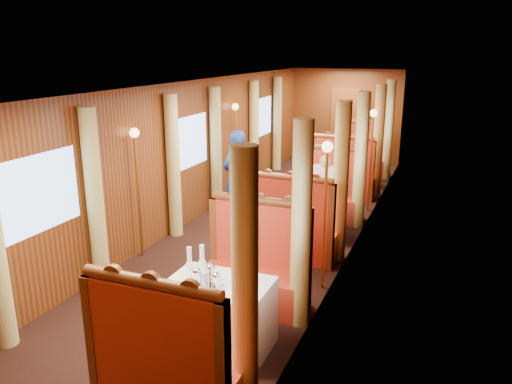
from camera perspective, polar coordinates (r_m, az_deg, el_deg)
The scene contains 47 objects.
floor at distance 8.68m, azimuth 1.47°, elevation -4.34°, with size 3.00×12.00×0.01m, color black, non-canonical shape.
ceiling at distance 8.15m, azimuth 1.60°, elevation 12.36°, with size 3.00×12.00×0.01m, color silver, non-canonical shape.
wall_far at distance 14.03m, azimuth 10.19°, elevation 8.59°, with size 3.00×2.50×0.01m, color brown, non-canonical shape.
wall_left at distance 8.95m, azimuth -7.54°, elevation 4.48°, with size 12.00×2.50×0.01m, color brown, non-canonical shape.
wall_right at distance 7.94m, azimuth 11.74°, elevation 2.80°, with size 12.00×2.50×0.01m, color brown, non-canonical shape.
doorway_far at distance 14.04m, azimuth 10.11°, elevation 7.56°, with size 0.80×0.04×2.00m, color brown.
table_near at distance 5.33m, azimuth -4.25°, elevation -13.89°, with size 1.05×0.72×0.75m, color white.
banquette_near_fwd at distance 4.56m, azimuth -10.17°, elevation -19.14°, with size 1.30×0.55×1.34m.
banquette_near_aft at distance 6.13m, azimuth -0.06°, elevation -9.12°, with size 1.30×0.55×1.34m.
table_mid at distance 8.34m, azimuth 6.33°, elevation -2.58°, with size 1.05×0.72×0.75m, color white.
banquette_mid_fwd at distance 7.41m, azimuth 4.20°, elevation -4.57°, with size 1.30×0.55×1.34m.
banquette_mid_aft at distance 9.26m, azimuth 8.04°, elevation -0.41°, with size 1.30×0.55×1.34m.
table_far at distance 11.63m, azimuth 11.02°, elevation 2.61°, with size 1.05×0.72×0.75m, color white.
banquette_far_fwd at distance 10.65m, azimuth 9.97°, elevation 1.69°, with size 1.30×0.55×1.34m.
banquette_far_aft at distance 12.59m, azimuth 11.93°, elevation 3.82°, with size 1.30×0.55×1.34m.
tea_tray at distance 5.17m, azimuth -5.70°, elevation -10.12°, with size 0.34×0.26×0.01m, color silver.
teapot_left at distance 5.15m, azimuth -6.78°, elevation -9.61°, with size 0.15×0.11×0.12m, color silver, non-canonical shape.
teapot_right at distance 5.05m, azimuth -4.58°, elevation -10.11°, with size 0.14×0.11×0.12m, color silver, non-canonical shape.
teapot_back at distance 5.21m, azimuth -5.20°, elevation -9.22°, with size 0.15×0.12×0.13m, color silver, non-canonical shape.
fruit_plate at distance 4.94m, azimuth -1.97°, elevation -11.25°, with size 0.20×0.20×0.05m.
cup_inboard at distance 5.41m, azimuth -7.60°, elevation -7.82°, with size 0.08×0.08×0.26m.
cup_outboard at distance 5.44m, azimuth -6.18°, elevation -7.60°, with size 0.08×0.08×0.26m.
rose_vase_mid at distance 8.17m, azimuth 6.27°, elevation 1.08°, with size 0.06×0.06×0.36m.
rose_vase_far at distance 11.51m, azimuth 11.35°, elevation 5.27°, with size 0.06×0.06×0.36m.
window_left_near at distance 6.17m, azimuth -23.48°, elevation -0.15°, with size 1.20×0.90×0.01m, color #80ADE4, non-canonical shape.
curtain_left_near_b at distance 6.72m, azimuth -17.94°, elevation -0.76°, with size 0.22×0.22×2.35m, color #E2CB74.
window_right_near at distance 4.62m, azimuth 3.72°, elevation -4.02°, with size 1.20×0.90×0.01m, color #80ADE4, non-canonical shape.
curtain_right_near_a at distance 4.09m, azimuth -1.27°, elevation -10.97°, with size 0.22×0.22×2.35m, color #E2CB74.
curtain_right_near_b at distance 5.44m, azimuth 5.19°, elevation -3.95°, with size 0.22×0.22×2.35m, color #E2CB74.
window_left_mid at distance 8.90m, azimuth -7.50°, elevation 5.73°, with size 1.20×0.90×0.01m, color #80ADE4, non-canonical shape.
curtain_left_mid_a at distance 8.25m, azimuth -9.43°, elevation 2.87°, with size 0.22×0.22×2.35m, color #E2CB74.
curtain_left_mid_b at distance 9.58m, azimuth -4.62°, elevation 4.89°, with size 0.22×0.22×2.35m, color #E2CB74.
window_right_mid at distance 7.90m, azimuth 11.71°, elevation 4.22°, with size 1.20×0.90×0.01m, color #80ADE4, non-canonical shape.
curtain_right_mid_a at distance 7.24m, azimuth 9.64°, elevation 1.00°, with size 0.22×0.22×2.35m, color #E2CB74.
curtain_right_mid_b at distance 8.73m, azimuth 11.87°, elevation 3.48°, with size 0.22×0.22×2.35m, color #E2CB74.
window_left_far at distance 12.04m, azimuth 0.70°, elevation 8.57°, with size 1.20×0.90×0.01m, color #80ADE4, non-canonical shape.
curtain_left_far_a at distance 11.32m, azimuth -0.24°, elevation 6.68°, with size 0.22×0.22×2.35m, color #E2CB74.
curtain_left_far_b at distance 12.76m, azimuth 2.42°, elevation 7.75°, with size 0.22×0.22×2.35m, color #E2CB74.
window_right_far at distance 11.32m, azimuth 14.99°, elevation 7.55°, with size 1.20×0.90×0.01m, color #80ADE4, non-canonical shape.
curtain_right_far_a at distance 10.61m, azimuth 13.78°, elevation 5.58°, with size 0.22×0.22×2.35m, color #E2CB74.
curtain_right_far_b at distance 12.14m, azimuth 14.88°, elevation 6.79°, with size 0.22×0.22×2.35m, color #E2CB74.
sconce_left_fore at distance 7.42m, azimuth -13.48°, elevation 2.82°, with size 0.14×0.14×1.95m.
sconce_right_fore at distance 6.27m, azimuth 7.98°, elevation 0.68°, with size 0.14×0.14×1.95m.
sconce_left_aft at distance 10.41m, azimuth -2.36°, elevation 7.00°, with size 0.14×0.14×1.95m.
sconce_right_aft at distance 9.63m, azimuth 13.11°, elevation 5.84°, with size 0.14×0.14×1.95m.
steward at distance 9.04m, azimuth -2.36°, elevation 1.93°, with size 0.60×0.39×1.64m, color navy.
passenger at distance 8.96m, azimuth 7.76°, elevation 1.16°, with size 0.40×0.44×0.76m.
Camera 1 is at (2.82, -7.63, 3.04)m, focal length 35.00 mm.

